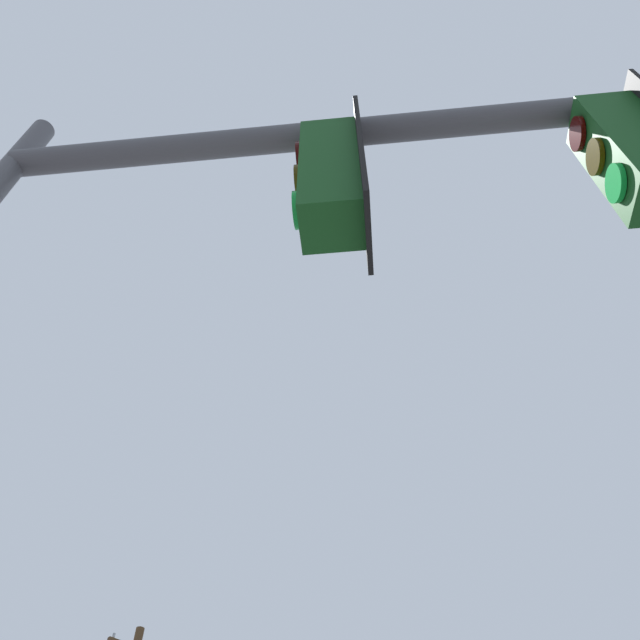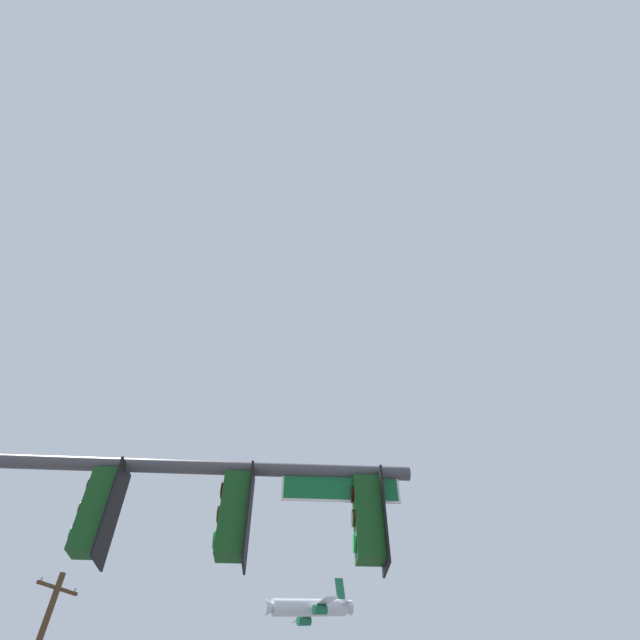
# 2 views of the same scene
# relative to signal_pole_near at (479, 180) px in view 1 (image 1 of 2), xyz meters

# --- Properties ---
(signal_pole_near) EXTENTS (6.49, 0.63, 6.22)m
(signal_pole_near) POSITION_rel_signal_pole_near_xyz_m (0.00, 0.00, 0.00)
(signal_pole_near) COLOR #47474C
(signal_pole_near) RESTS_ON ground_plane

